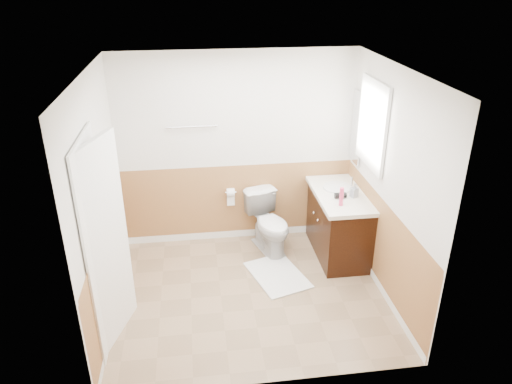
{
  "coord_description": "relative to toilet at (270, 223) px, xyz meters",
  "views": [
    {
      "loc": [
        -0.53,
        -4.41,
        3.37
      ],
      "look_at": [
        0.1,
        0.25,
        1.15
      ],
      "focal_mm": 33.77,
      "sensor_mm": 36.0,
      "label": 1
    }
  ],
  "objects": [
    {
      "name": "floor",
      "position": [
        -0.37,
        -0.92,
        -0.38
      ],
      "size": [
        3.0,
        3.0,
        0.0
      ],
      "primitive_type": "plane",
      "color": "#8C7051",
      "rests_on": "ground"
    },
    {
      "name": "ceiling",
      "position": [
        -0.37,
        -0.92,
        2.12
      ],
      "size": [
        3.0,
        3.0,
        0.0
      ],
      "primitive_type": "plane",
      "rotation": [
        3.14,
        0.0,
        0.0
      ],
      "color": "white",
      "rests_on": "floor"
    },
    {
      "name": "wall_back",
      "position": [
        -0.37,
        0.38,
        0.87
      ],
      "size": [
        3.0,
        0.0,
        3.0
      ],
      "primitive_type": "plane",
      "rotation": [
        1.57,
        0.0,
        0.0
      ],
      "color": "silver",
      "rests_on": "floor"
    },
    {
      "name": "wall_front",
      "position": [
        -0.37,
        -2.22,
        0.87
      ],
      "size": [
        3.0,
        0.0,
        3.0
      ],
      "primitive_type": "plane",
      "rotation": [
        -1.57,
        0.0,
        0.0
      ],
      "color": "silver",
      "rests_on": "floor"
    },
    {
      "name": "wall_left",
      "position": [
        -1.87,
        -0.92,
        0.87
      ],
      "size": [
        0.0,
        3.0,
        3.0
      ],
      "primitive_type": "plane",
      "rotation": [
        1.57,
        0.0,
        1.57
      ],
      "color": "silver",
      "rests_on": "floor"
    },
    {
      "name": "wall_right",
      "position": [
        1.13,
        -0.92,
        0.87
      ],
      "size": [
        0.0,
        3.0,
        3.0
      ],
      "primitive_type": "plane",
      "rotation": [
        1.57,
        0.0,
        -1.57
      ],
      "color": "silver",
      "rests_on": "floor"
    },
    {
      "name": "wainscot_back",
      "position": [
        -0.37,
        0.37,
        0.12
      ],
      "size": [
        3.0,
        0.0,
        3.0
      ],
      "primitive_type": "plane",
      "rotation": [
        1.57,
        0.0,
        0.0
      ],
      "color": "#A16840",
      "rests_on": "floor"
    },
    {
      "name": "wainscot_front",
      "position": [
        -0.37,
        -2.2,
        0.12
      ],
      "size": [
        3.0,
        0.0,
        3.0
      ],
      "primitive_type": "plane",
      "rotation": [
        -1.57,
        0.0,
        0.0
      ],
      "color": "#A16840",
      "rests_on": "floor"
    },
    {
      "name": "wainscot_left",
      "position": [
        -1.85,
        -0.92,
        0.12
      ],
      "size": [
        0.0,
        2.6,
        2.6
      ],
      "primitive_type": "plane",
      "rotation": [
        1.57,
        0.0,
        1.57
      ],
      "color": "#A16840",
      "rests_on": "floor"
    },
    {
      "name": "wainscot_right",
      "position": [
        1.12,
        -0.92,
        0.12
      ],
      "size": [
        0.0,
        2.6,
        2.6
      ],
      "primitive_type": "plane",
      "rotation": [
        1.57,
        0.0,
        -1.57
      ],
      "color": "#A16840",
      "rests_on": "floor"
    },
    {
      "name": "toilet",
      "position": [
        0.0,
        0.0,
        0.0
      ],
      "size": [
        0.62,
        0.84,
        0.76
      ],
      "primitive_type": "imported",
      "rotation": [
        0.0,
        0.0,
        0.3
      ],
      "color": "silver",
      "rests_on": "floor"
    },
    {
      "name": "bath_mat",
      "position": [
        0.0,
        -0.62,
        -0.37
      ],
      "size": [
        0.76,
        0.93,
        0.02
      ],
      "primitive_type": "cube",
      "rotation": [
        0.0,
        0.0,
        0.3
      ],
      "color": "white",
      "rests_on": "floor"
    },
    {
      "name": "vanity_cabinet",
      "position": [
        0.85,
        -0.21,
        0.02
      ],
      "size": [
        0.55,
        1.1,
        0.8
      ],
      "primitive_type": "cube",
      "color": "black",
      "rests_on": "floor"
    },
    {
      "name": "vanity_knob_left",
      "position": [
        0.55,
        -0.31,
        0.17
      ],
      "size": [
        0.03,
        0.03,
        0.03
      ],
      "primitive_type": "sphere",
      "color": "silver",
      "rests_on": "vanity_cabinet"
    },
    {
      "name": "vanity_knob_right",
      "position": [
        0.55,
        -0.11,
        0.17
      ],
      "size": [
        0.03,
        0.03,
        0.03
      ],
      "primitive_type": "sphere",
      "color": "silver",
      "rests_on": "vanity_cabinet"
    },
    {
      "name": "countertop",
      "position": [
        0.84,
        -0.21,
        0.45
      ],
      "size": [
        0.6,
        1.15,
        0.05
      ],
      "primitive_type": "cube",
      "color": "silver",
      "rests_on": "vanity_cabinet"
    },
    {
      "name": "sink_basin",
      "position": [
        0.85,
        -0.06,
        0.48
      ],
      "size": [
        0.36,
        0.36,
        0.02
      ],
      "primitive_type": "cylinder",
      "color": "silver",
      "rests_on": "countertop"
    },
    {
      "name": "faucet",
      "position": [
        1.03,
        -0.06,
        0.54
      ],
      "size": [
        0.02,
        0.02,
        0.14
      ],
      "primitive_type": "cylinder",
      "color": "#B6B7BD",
      "rests_on": "countertop"
    },
    {
      "name": "lotion_bottle",
      "position": [
        0.75,
        -0.52,
        0.58
      ],
      "size": [
        0.05,
        0.05,
        0.22
      ],
      "primitive_type": "cylinder",
      "color": "#E03A65",
      "rests_on": "countertop"
    },
    {
      "name": "soap_dispenser",
      "position": [
        0.97,
        -0.33,
        0.56
      ],
      "size": [
        0.1,
        0.1,
        0.17
      ],
      "primitive_type": "imported",
      "rotation": [
        0.0,
        0.0,
        0.38
      ],
      "color": "gray",
      "rests_on": "countertop"
    },
    {
      "name": "hair_dryer_body",
      "position": [
        0.8,
        -0.34,
        0.51
      ],
      "size": [
        0.14,
        0.07,
        0.07
      ],
      "primitive_type": "cylinder",
      "rotation": [
        0.0,
        1.57,
        0.0
      ],
      "color": "black",
      "rests_on": "countertop"
    },
    {
      "name": "hair_dryer_handle",
      "position": [
        0.77,
        -0.31,
        0.48
      ],
      "size": [
        0.03,
        0.03,
        0.07
      ],
      "primitive_type": "cylinder",
      "color": "black",
      "rests_on": "countertop"
    },
    {
      "name": "mirror_panel",
      "position": [
        1.11,
        0.18,
        1.17
      ],
      "size": [
        0.02,
        0.35,
        0.9
      ],
      "primitive_type": "cube",
      "color": "silver",
      "rests_on": "wall_right"
    },
    {
      "name": "window_frame",
      "position": [
        1.1,
        -0.33,
        1.37
      ],
      "size": [
        0.04,
        0.8,
        1.0
      ],
      "primitive_type": "cube",
      "color": "white",
      "rests_on": "wall_right"
    },
    {
      "name": "window_glass",
      "position": [
        1.12,
        -0.33,
        1.37
      ],
      "size": [
        0.01,
        0.7,
        0.9
      ],
      "primitive_type": "cube",
      "color": "white",
      "rests_on": "wall_right"
    },
    {
      "name": "door",
      "position": [
        -1.77,
        -1.37,
        0.64
      ],
      "size": [
        0.29,
        0.78,
        2.04
      ],
      "primitive_type": "cube",
      "rotation": [
        0.0,
        0.0,
        -0.31
      ],
      "color": "white",
      "rests_on": "wall_left"
    },
    {
      "name": "door_frame",
      "position": [
        -1.84,
        -1.37,
        0.65
      ],
      "size": [
        0.02,
        0.92,
        2.1
      ],
      "primitive_type": "cube",
      "color": "white",
      "rests_on": "wall_left"
    },
    {
      "name": "door_knob",
      "position": [
        -1.71,
        -1.04,
        0.57
      ],
      "size": [
        0.06,
        0.06,
        0.06
      ],
      "primitive_type": "sphere",
      "color": "silver",
      "rests_on": "door"
    },
    {
      "name": "towel_bar",
      "position": [
        -0.92,
        0.33,
        1.22
      ],
      "size": [
        0.62,
        0.02,
        0.02
      ],
      "primitive_type": "cylinder",
      "rotation": [
        0.0,
        1.57,
        0.0
      ],
      "color": "silver",
      "rests_on": "wall_back"
    },
    {
      "name": "tp_holder_bar",
      "position": [
        -0.47,
        0.31,
        0.32
      ],
      "size": [
        0.14,
        0.02,
        0.02
      ],
      "primitive_type": "cylinder",
      "rotation": [
        0.0,
        1.57,
        0.0
      ],
      "color": "silver",
      "rests_on": "wall_back"
    },
    {
      "name": "tp_roll",
      "position": [
        -0.47,
        0.31,
        0.32
      ],
      "size": [
        0.1,
        0.11,
        0.11
      ],
      "primitive_type": "cylinder",
      "rotation": [
        0.0,
        1.57,
        0.0
      ],
      "color": "white",
      "rests_on": "tp_holder_bar"
    },
    {
      "name": "tp_sheet",
      "position": [
        -0.47,
        0.31,
        0.21
      ],
      "size": [
        0.1,
        0.01,
        0.16
      ],
      "primitive_type": "cube",
      "color": "white",
      "rests_on": "tp_roll"
    }
  ]
}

